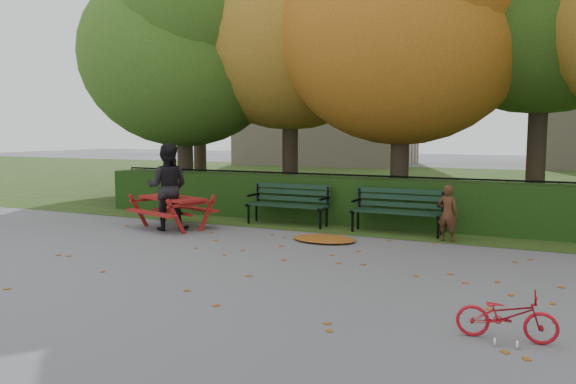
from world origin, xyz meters
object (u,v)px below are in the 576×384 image
at_px(tree_f, 203,23).
at_px(adult, 167,187).
at_px(picnic_table, 172,204).
at_px(bench_right, 398,207).
at_px(tree_c, 415,9).
at_px(tree_b, 298,4).
at_px(bench_left, 289,201).
at_px(child, 448,213).
at_px(tree_a, 188,38).
at_px(bicycle, 507,315).

xyz_separation_m(tree_f, adult, (3.85, -7.20, -4.80)).
distance_m(tree_f, picnic_table, 9.52).
height_order(bench_right, picnic_table, bench_right).
bearing_deg(tree_c, adult, -136.37).
height_order(tree_b, bench_right, tree_b).
bearing_deg(bench_right, bench_left, 180.00).
relative_size(tree_f, child, 8.68).
distance_m(child, adult, 5.57).
relative_size(picnic_table, child, 1.77).
xyz_separation_m(picnic_table, adult, (0.02, -0.18, 0.37)).
distance_m(tree_a, adult, 5.42).
distance_m(tree_a, bench_right, 7.69).
xyz_separation_m(tree_b, picnic_table, (-0.86, -4.52, -4.89)).
bearing_deg(bicycle, adult, 57.31).
distance_m(tree_b, bench_left, 5.87).
relative_size(tree_c, adult, 4.49).
xyz_separation_m(bench_left, child, (3.46, -0.50, 0.01)).
distance_m(bench_left, adult, 2.61).
height_order(tree_c, adult, tree_c).
relative_size(tree_a, tree_c, 0.94).
bearing_deg(picnic_table, adult, -64.04).
relative_size(bench_left, adult, 1.01).
relative_size(tree_a, bicycle, 7.97).
bearing_deg(child, adult, 24.32).
relative_size(bench_right, picnic_table, 0.96).
xyz_separation_m(tree_c, adult, (-4.11, -3.92, -3.93)).
distance_m(tree_c, child, 5.27).
bearing_deg(tree_f, bench_right, -33.92).
relative_size(tree_b, child, 8.30).
bearing_deg(bench_right, adult, -159.23).
bearing_deg(tree_a, picnic_table, -60.66).
bearing_deg(child, bench_left, 4.03).
relative_size(tree_b, bench_left, 4.88).
bearing_deg(tree_c, tree_b, 166.55).
xyz_separation_m(bench_right, bicycle, (2.40, -5.30, -0.27)).
xyz_separation_m(tree_a, tree_c, (6.02, 0.38, 0.30)).
distance_m(tree_f, bench_right, 11.19).
xyz_separation_m(tree_c, tree_f, (-7.97, 3.28, 0.87)).
xyz_separation_m(tree_b, bicycle, (5.95, -8.35, -5.16)).
distance_m(picnic_table, child, 5.54).
distance_m(bench_right, picnic_table, 4.64).
xyz_separation_m(tree_f, bench_left, (5.83, -5.54, -5.17)).
xyz_separation_m(tree_c, bench_left, (-2.13, -2.26, -4.30)).
relative_size(tree_f, adult, 5.16).
relative_size(tree_f, picnic_table, 4.92).
xyz_separation_m(bench_right, picnic_table, (-4.40, -1.48, -0.00)).
height_order(tree_b, tree_f, tree_f).
distance_m(tree_f, bicycle, 16.13).
bearing_deg(picnic_table, child, 28.42).
bearing_deg(picnic_table, tree_b, 97.52).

